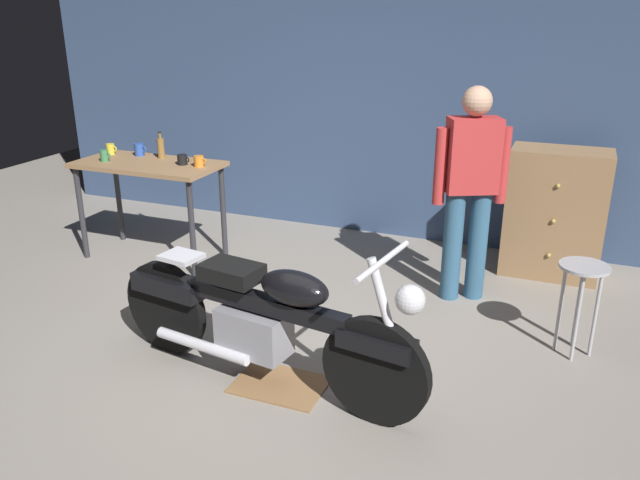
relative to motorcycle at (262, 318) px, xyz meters
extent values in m
plane|color=gray|center=(0.04, 0.18, -0.45)|extent=(12.00, 12.00, 0.00)
cube|color=#384C70|center=(0.04, 2.98, 1.10)|extent=(8.00, 0.12, 3.10)
cube|color=#99724C|center=(-1.89, 1.51, 0.43)|extent=(1.30, 0.64, 0.04)
cylinder|color=#2D2D33|center=(-2.48, 1.25, -0.02)|extent=(0.05, 0.05, 0.86)
cylinder|color=#2D2D33|center=(-1.30, 1.25, -0.02)|extent=(0.05, 0.05, 0.86)
cylinder|color=#2D2D33|center=(-2.48, 1.77, -0.02)|extent=(0.05, 0.05, 0.86)
cylinder|color=#2D2D33|center=(-1.30, 1.77, -0.02)|extent=(0.05, 0.05, 0.86)
cylinder|color=black|center=(0.75, -0.11, -0.13)|extent=(0.64, 0.16, 0.64)
cylinder|color=black|center=(-0.78, 0.12, -0.13)|extent=(0.64, 0.16, 0.64)
cube|color=black|center=(0.75, -0.11, 0.05)|extent=(0.46, 0.20, 0.10)
cube|color=black|center=(-0.73, 0.11, 0.05)|extent=(0.54, 0.25, 0.12)
cube|color=gray|center=(-0.07, 0.01, -0.11)|extent=(0.47, 0.30, 0.28)
cube|color=black|center=(0.03, 0.00, 0.10)|extent=(1.10, 0.26, 0.10)
ellipsoid|color=black|center=(0.23, -0.03, 0.25)|extent=(0.47, 0.28, 0.20)
cube|color=black|center=(-0.21, 0.04, 0.25)|extent=(0.39, 0.29, 0.10)
cube|color=silver|center=(-0.61, 0.09, 0.27)|extent=(0.27, 0.23, 0.03)
cylinder|color=silver|center=(0.81, -0.12, 0.20)|extent=(0.27, 0.09, 0.68)
cylinder|color=silver|center=(0.77, -0.11, 0.53)|extent=(0.12, 0.60, 0.03)
sphere|color=silver|center=(0.93, -0.14, 0.35)|extent=(0.16, 0.16, 0.16)
cylinder|color=silver|center=(-0.38, -0.08, -0.23)|extent=(0.70, 0.17, 0.07)
cylinder|color=#335E7E|center=(1.00, 1.75, -0.01)|extent=(0.15, 0.15, 0.88)
cylinder|color=#335E7E|center=(0.82, 1.66, -0.01)|extent=(0.15, 0.15, 0.88)
cube|color=#BF3333|center=(0.91, 1.71, 0.71)|extent=(0.44, 0.36, 0.56)
cylinder|color=#BF3333|center=(1.13, 1.81, 0.63)|extent=(0.09, 0.09, 0.58)
cylinder|color=#BF3333|center=(0.70, 1.60, 0.63)|extent=(0.09, 0.09, 0.58)
sphere|color=tan|center=(0.91, 1.71, 1.11)|extent=(0.22, 0.22, 0.22)
cylinder|color=#B2B2B7|center=(1.77, 1.11, 0.18)|extent=(0.32, 0.32, 0.02)
cylinder|color=#B2B2B7|center=(1.88, 1.11, -0.14)|extent=(0.02, 0.02, 0.62)
cylinder|color=#B2B2B7|center=(1.77, 1.22, -0.14)|extent=(0.02, 0.02, 0.62)
cylinder|color=#B2B2B7|center=(1.66, 1.11, -0.14)|extent=(0.02, 0.02, 0.62)
cylinder|color=#B2B2B7|center=(1.77, 1.00, -0.14)|extent=(0.02, 0.02, 0.62)
cube|color=#99724C|center=(1.53, 2.48, 0.10)|extent=(0.80, 0.44, 1.10)
sphere|color=tan|center=(1.53, 2.25, 0.40)|extent=(0.04, 0.04, 0.04)
sphere|color=tan|center=(1.53, 2.25, 0.10)|extent=(0.04, 0.04, 0.04)
sphere|color=tan|center=(1.53, 2.25, -0.20)|extent=(0.04, 0.04, 0.04)
cube|color=olive|center=(0.11, 0.01, -0.44)|extent=(0.56, 0.40, 0.01)
cylinder|color=orange|center=(-1.38, 1.55, 0.50)|extent=(0.09, 0.09, 0.09)
torus|color=orange|center=(-1.33, 1.55, 0.50)|extent=(0.05, 0.01, 0.05)
cylinder|color=#2D51AD|center=(-2.12, 1.70, 0.51)|extent=(0.09, 0.09, 0.11)
torus|color=#2D51AD|center=(-2.07, 1.70, 0.51)|extent=(0.06, 0.01, 0.06)
cylinder|color=#3D7F4C|center=(-2.26, 1.40, 0.50)|extent=(0.07, 0.07, 0.10)
torus|color=#3D7F4C|center=(-2.22, 1.40, 0.51)|extent=(0.06, 0.01, 0.06)
cylinder|color=yellow|center=(-2.40, 1.65, 0.50)|extent=(0.08, 0.08, 0.10)
torus|color=yellow|center=(-2.36, 1.65, 0.51)|extent=(0.06, 0.01, 0.06)
cylinder|color=black|center=(-1.55, 1.55, 0.50)|extent=(0.08, 0.08, 0.09)
torus|color=black|center=(-1.50, 1.55, 0.50)|extent=(0.05, 0.01, 0.05)
cylinder|color=olive|center=(-1.87, 1.70, 0.54)|extent=(0.06, 0.06, 0.18)
cylinder|color=olive|center=(-1.87, 1.70, 0.66)|extent=(0.03, 0.03, 0.05)
cylinder|color=black|center=(-1.87, 1.70, 0.69)|extent=(0.03, 0.03, 0.01)
camera|label=1|loc=(1.59, -3.01, 1.76)|focal=35.48mm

